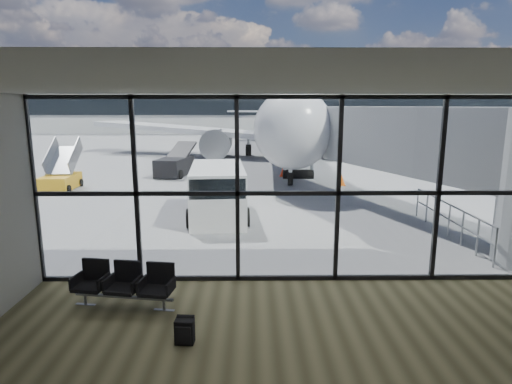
{
  "coord_description": "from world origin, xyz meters",
  "views": [
    {
      "loc": [
        -0.86,
        -9.95,
        4.25
      ],
      "look_at": [
        -0.73,
        3.0,
        1.62
      ],
      "focal_mm": 30.0,
      "sensor_mm": 36.0,
      "label": 1
    }
  ],
  "objects_px": {
    "seating_row": "(125,282)",
    "belt_loader": "(175,165)",
    "backpack": "(185,331)",
    "service_van": "(218,192)",
    "airliner": "(282,119)",
    "mobile_stairs": "(61,180)"
  },
  "relations": [
    {
      "from": "seating_row",
      "to": "belt_loader",
      "type": "relative_size",
      "value": 0.5
    },
    {
      "from": "backpack",
      "to": "service_van",
      "type": "distance_m",
      "value": 8.98
    },
    {
      "from": "airliner",
      "to": "service_van",
      "type": "height_order",
      "value": "airliner"
    },
    {
      "from": "seating_row",
      "to": "service_van",
      "type": "relative_size",
      "value": 0.46
    },
    {
      "from": "belt_loader",
      "to": "mobile_stairs",
      "type": "xyz_separation_m",
      "value": [
        -5.12,
        -4.41,
        -0.15
      ]
    },
    {
      "from": "seating_row",
      "to": "airliner",
      "type": "height_order",
      "value": "airliner"
    },
    {
      "from": "belt_loader",
      "to": "mobile_stairs",
      "type": "bearing_deg",
      "value": -128.33
    },
    {
      "from": "seating_row",
      "to": "mobile_stairs",
      "type": "bearing_deg",
      "value": 127.5
    },
    {
      "from": "backpack",
      "to": "seating_row",
      "type": "bearing_deg",
      "value": 138.36
    },
    {
      "from": "service_van",
      "to": "belt_loader",
      "type": "xyz_separation_m",
      "value": [
        -3.42,
        10.16,
        -0.37
      ]
    },
    {
      "from": "mobile_stairs",
      "to": "service_van",
      "type": "bearing_deg",
      "value": -36.68
    },
    {
      "from": "seating_row",
      "to": "belt_loader",
      "type": "xyz_separation_m",
      "value": [
        -2.0,
        17.56,
        0.11
      ]
    },
    {
      "from": "backpack",
      "to": "belt_loader",
      "type": "xyz_separation_m",
      "value": [
        -3.5,
        19.11,
        0.4
      ]
    },
    {
      "from": "backpack",
      "to": "service_van",
      "type": "xyz_separation_m",
      "value": [
        -0.08,
        8.94,
        0.77
      ]
    },
    {
      "from": "seating_row",
      "to": "backpack",
      "type": "distance_m",
      "value": 2.17
    },
    {
      "from": "service_van",
      "to": "belt_loader",
      "type": "distance_m",
      "value": 10.73
    },
    {
      "from": "backpack",
      "to": "belt_loader",
      "type": "relative_size",
      "value": 0.12
    },
    {
      "from": "backpack",
      "to": "mobile_stairs",
      "type": "relative_size",
      "value": 0.17
    },
    {
      "from": "seating_row",
      "to": "service_van",
      "type": "distance_m",
      "value": 7.55
    },
    {
      "from": "seating_row",
      "to": "airliner",
      "type": "xyz_separation_m",
      "value": [
        5.4,
        28.98,
        2.51
      ]
    },
    {
      "from": "seating_row",
      "to": "service_van",
      "type": "xyz_separation_m",
      "value": [
        1.42,
        7.4,
        0.48
      ]
    },
    {
      "from": "backpack",
      "to": "airliner",
      "type": "bearing_deg",
      "value": 87.01
    }
  ]
}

